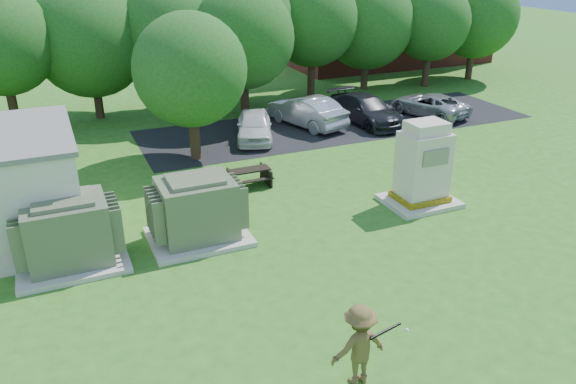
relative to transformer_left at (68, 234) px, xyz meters
name	(u,v)px	position (x,y,z in m)	size (l,w,h in m)	color
ground	(349,294)	(6.50, -4.50, -0.97)	(120.00, 120.00, 0.00)	#2D6619
brick_building	(384,8)	(24.50, 22.50, 3.03)	(15.00, 8.00, 8.00)	maroon
parking_strip	(339,124)	(13.50, 9.00, -0.96)	(20.00, 6.00, 0.01)	#232326
transformer_left	(68,234)	(0.00, 0.00, 0.00)	(3.00, 2.40, 2.07)	beige
transformer_right	(197,211)	(3.70, 0.00, 0.00)	(3.00, 2.40, 2.07)	beige
generator_cabinet	(422,169)	(11.54, -0.56, 0.34)	(2.45, 2.01, 2.99)	beige
picnic_table	(249,175)	(6.58, 3.32, -0.55)	(1.57, 1.17, 0.67)	black
batter	(359,345)	(5.07, -7.37, -0.04)	(1.20, 0.69, 1.85)	brown
person_by_generator	(417,169)	(12.10, 0.50, -0.13)	(0.61, 0.40, 1.67)	black
person_walking_right	(433,141)	(14.75, 3.00, -0.21)	(0.89, 0.37, 1.52)	#242529
car_white	(254,126)	(8.70, 8.44, -0.30)	(1.58, 3.92, 1.33)	silver
car_silver_a	(306,111)	(11.84, 9.41, -0.21)	(1.60, 4.59, 1.51)	#AAAAAF
car_dark	(366,110)	(14.79, 8.61, -0.27)	(1.96, 4.83, 1.40)	black
car_silver_b	(429,105)	(18.58, 8.44, -0.37)	(2.01, 4.35, 1.21)	#A4A3A8
batting_equipment	(385,331)	(5.60, -7.47, 0.22)	(1.14, 0.30, 0.25)	black
tree_row	(207,33)	(8.25, 14.00, 3.18)	(41.30, 13.30, 7.30)	#47301E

